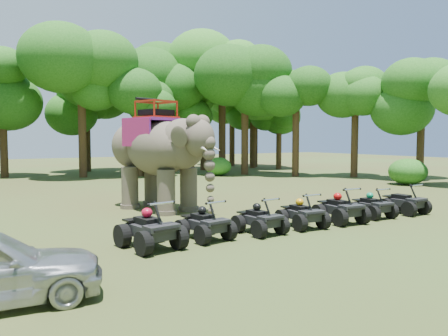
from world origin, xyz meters
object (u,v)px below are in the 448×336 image
(atv_4, at_px, (340,204))
(atv_1, at_px, (205,219))
(atv_0, at_px, (150,224))
(atv_3, at_px, (302,210))
(atv_2, at_px, (260,215))
(atv_6, at_px, (405,198))
(elephant, at_px, (158,154))
(atv_5, at_px, (372,202))

(atv_4, bearing_deg, atv_1, -177.96)
(atv_0, xyz_separation_m, atv_3, (5.40, -0.13, -0.08))
(atv_2, relative_size, atv_6, 0.96)
(atv_1, bearing_deg, atv_0, 176.68)
(atv_2, distance_m, atv_4, 3.51)
(atv_2, bearing_deg, elephant, 93.77)
(elephant, xyz_separation_m, atv_5, (6.11, -6.00, -1.76))
(atv_1, bearing_deg, atv_6, -9.48)
(atv_2, height_order, atv_5, atv_2)
(atv_0, height_order, atv_2, atv_0)
(elephant, bearing_deg, atv_6, -54.28)
(elephant, height_order, atv_4, elephant)
(atv_1, xyz_separation_m, atv_6, (8.92, -0.39, 0.01))
(atv_2, bearing_deg, atv_5, -4.41)
(elephant, relative_size, atv_0, 3.05)
(atv_3, relative_size, atv_4, 0.92)
(atv_3, bearing_deg, atv_2, -174.93)
(atv_6, bearing_deg, atv_5, 175.51)
(elephant, xyz_separation_m, atv_0, (-2.82, -5.84, -1.66))
(atv_0, relative_size, atv_4, 1.05)
(atv_2, height_order, atv_3, atv_3)
(atv_3, bearing_deg, atv_5, 5.08)
(atv_1, relative_size, atv_5, 1.05)
(atv_1, height_order, atv_2, atv_1)
(atv_4, bearing_deg, atv_0, -176.17)
(atv_4, height_order, atv_5, atv_4)
(atv_0, xyz_separation_m, atv_2, (3.63, -0.12, -0.09))
(atv_1, bearing_deg, atv_2, -14.23)
(elephant, bearing_deg, atv_5, -60.98)
(atv_2, xyz_separation_m, atv_3, (1.77, -0.01, 0.01))
(atv_1, height_order, atv_6, atv_6)
(atv_1, relative_size, atv_3, 1.01)
(atv_6, bearing_deg, atv_3, 177.71)
(atv_0, height_order, atv_5, atv_0)
(atv_1, relative_size, atv_4, 0.93)
(atv_2, distance_m, atv_5, 5.29)
(atv_1, xyz_separation_m, atv_3, (3.62, -0.25, -0.01))
(atv_3, bearing_deg, atv_4, 2.84)
(atv_5, xyz_separation_m, atv_6, (1.78, -0.12, 0.03))
(atv_1, relative_size, atv_6, 0.99)
(atv_6, bearing_deg, atv_1, 176.74)
(elephant, distance_m, atv_0, 6.70)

